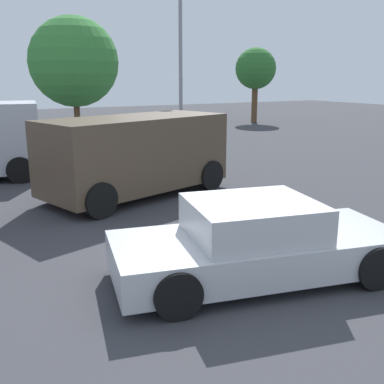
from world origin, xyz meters
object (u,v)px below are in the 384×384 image
(sedan_foreground, at_px, (256,243))
(suv_dark, at_px, (136,153))
(dog, at_px, (190,211))
(light_post_mid, at_px, (180,32))

(sedan_foreground, xyz_separation_m, suv_dark, (0.37, 5.45, 0.54))
(suv_dark, bearing_deg, sedan_foreground, -110.42)
(dog, bearing_deg, sedan_foreground, 0.46)
(sedan_foreground, bearing_deg, light_post_mid, 80.34)
(sedan_foreground, bearing_deg, suv_dark, 98.94)
(suv_dark, relative_size, light_post_mid, 0.75)
(sedan_foreground, xyz_separation_m, dog, (0.40, 2.75, -0.29))
(dog, relative_size, suv_dark, 0.12)
(light_post_mid, bearing_deg, dog, -117.03)
(suv_dark, xyz_separation_m, light_post_mid, (4.00, 5.10, 3.47))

